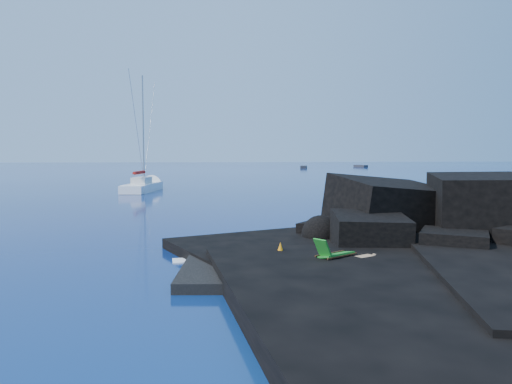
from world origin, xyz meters
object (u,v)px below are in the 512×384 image
Objects in this scene: distant_boat_a at (304,168)px; sunbather at (365,258)px; marker_cone at (280,250)px; deck_chair at (336,249)px; sailboat at (143,191)px; distant_boat_b at (361,167)px.

sunbather is at bearing -85.67° from distant_boat_a.
sunbather reaches higher than distant_boat_a.
sunbather is 3.19× the size of marker_cone.
sunbather is at bearing -35.60° from deck_chair.
distant_boat_b is (52.96, 84.66, 0.00)m from sailboat.
marker_cone reaches higher than sunbather.
marker_cone is (-2.90, 1.36, 0.12)m from sunbather.
sailboat is 6.77× the size of sunbather.
sunbather is at bearing -63.29° from sailboat.
deck_chair reaches higher than distant_boat_b.
marker_cone is at bearing -87.18° from distant_boat_a.
distant_boat_a is at bearing 77.85° from marker_cone.
sunbather is 130.86m from distant_boat_b.
sailboat is 2.71× the size of distant_boat_b.
distant_boat_a is at bearing 75.17° from sailboat.
distant_boat_b is at bearing 70.58° from marker_cone.
sailboat is at bearing 72.67° from deck_chair.
sailboat is 84.09m from distant_boat_a.
deck_chair is at bearing -64.69° from sailboat.
marker_cone reaches higher than distant_boat_a.
distant_boat_a reaches higher than distant_boat_b.
sailboat is at bearing 103.99° from marker_cone.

